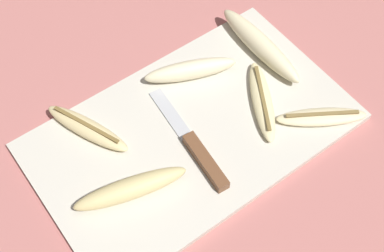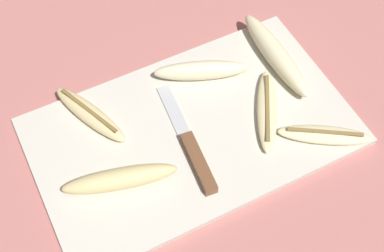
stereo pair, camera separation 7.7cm
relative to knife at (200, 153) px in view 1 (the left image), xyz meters
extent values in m
plane|color=#B76B66|center=(0.02, 0.05, -0.02)|extent=(4.00, 4.00, 0.00)
cube|color=beige|center=(0.02, 0.05, -0.01)|extent=(0.52, 0.31, 0.01)
cube|color=brown|center=(0.00, -0.02, 0.00)|extent=(0.03, 0.11, 0.02)
cube|color=#B7BABF|center=(0.01, 0.09, -0.01)|extent=(0.03, 0.11, 0.00)
ellipsoid|color=#DBC684|center=(-0.12, 0.01, 0.01)|extent=(0.18, 0.08, 0.03)
ellipsoid|color=beige|center=(0.20, -0.06, 0.00)|extent=(0.15, 0.11, 0.02)
cube|color=olive|center=(0.20, -0.06, 0.01)|extent=(0.11, 0.07, 0.00)
ellipsoid|color=beige|center=(0.22, 0.11, 0.01)|extent=(0.04, 0.21, 0.04)
ellipsoid|color=beige|center=(0.08, 0.14, 0.01)|extent=(0.16, 0.09, 0.03)
ellipsoid|color=beige|center=(-0.12, 0.14, 0.00)|extent=(0.09, 0.16, 0.02)
cube|color=brown|center=(-0.12, 0.14, 0.01)|extent=(0.05, 0.12, 0.00)
ellipsoid|color=beige|center=(0.15, 0.02, 0.00)|extent=(0.11, 0.16, 0.02)
cube|color=olive|center=(0.15, 0.02, 0.01)|extent=(0.07, 0.12, 0.00)
camera|label=1|loc=(-0.26, -0.33, 0.73)|focal=50.00mm
camera|label=2|loc=(-0.19, -0.37, 0.73)|focal=50.00mm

